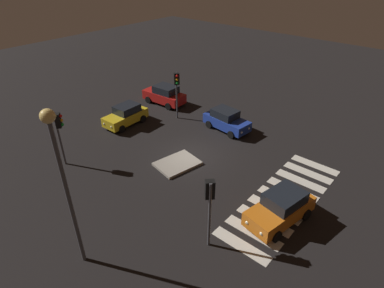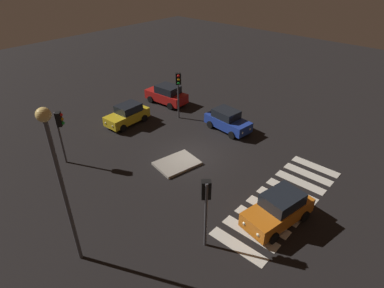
% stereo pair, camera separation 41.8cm
% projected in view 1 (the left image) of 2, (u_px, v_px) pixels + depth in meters
% --- Properties ---
extents(ground_plane, '(80.00, 80.00, 0.00)m').
position_uv_depth(ground_plane, '(192.00, 156.00, 23.08)').
color(ground_plane, black).
extents(traffic_island, '(3.17, 2.61, 0.18)m').
position_uv_depth(traffic_island, '(177.00, 164.00, 22.10)').
color(traffic_island, gray).
rests_on(traffic_island, ground).
extents(car_red, '(2.14, 4.22, 1.80)m').
position_uv_depth(car_red, '(165.00, 95.00, 30.48)').
color(car_red, red).
rests_on(car_red, ground).
extents(car_orange, '(4.30, 2.51, 1.78)m').
position_uv_depth(car_orange, '(281.00, 208.00, 17.18)').
color(car_orange, orange).
rests_on(car_orange, ground).
extents(car_yellow, '(3.88, 1.92, 1.66)m').
position_uv_depth(car_yellow, '(126.00, 115.00, 26.89)').
color(car_yellow, gold).
rests_on(car_yellow, ground).
extents(car_blue, '(2.14, 4.01, 1.69)m').
position_uv_depth(car_blue, '(226.00, 120.00, 26.08)').
color(car_blue, '#1E389E').
rests_on(car_blue, ground).
extents(traffic_light_north, '(0.54, 0.53, 4.12)m').
position_uv_depth(traffic_light_north, '(177.00, 85.00, 26.54)').
color(traffic_light_north, '#47474C').
rests_on(traffic_light_north, ground).
extents(traffic_light_west, '(0.53, 0.54, 3.82)m').
position_uv_depth(traffic_light_west, '(59.00, 127.00, 20.76)').
color(traffic_light_west, '#47474C').
rests_on(traffic_light_west, ground).
extents(traffic_light_south, '(0.54, 0.54, 3.87)m').
position_uv_depth(traffic_light_south, '(210.00, 198.00, 14.77)').
color(traffic_light_south, '#47474C').
rests_on(traffic_light_south, ground).
extents(street_lamp, '(0.56, 0.56, 7.89)m').
position_uv_depth(street_lamp, '(61.00, 168.00, 12.62)').
color(street_lamp, '#47474C').
rests_on(street_lamp, ground).
extents(crosswalk_near, '(9.90, 3.20, 0.02)m').
position_uv_depth(crosswalk_near, '(284.00, 199.00, 19.09)').
color(crosswalk_near, silver).
rests_on(crosswalk_near, ground).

